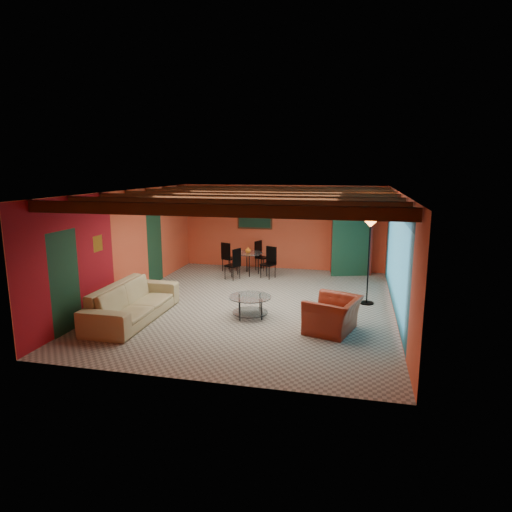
% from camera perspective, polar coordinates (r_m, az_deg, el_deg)
% --- Properties ---
extents(room, '(6.52, 8.01, 2.71)m').
position_cam_1_polar(room, '(10.36, -0.11, 6.48)').
color(room, gray).
rests_on(room, ground).
extents(sofa, '(1.05, 2.66, 0.78)m').
position_cam_1_polar(sofa, '(9.95, -15.63, -5.73)').
color(sofa, tan).
rests_on(sofa, ground).
extents(armchair, '(1.22, 1.31, 0.70)m').
position_cam_1_polar(armchair, '(9.03, 9.91, -7.49)').
color(armchair, maroon).
rests_on(armchair, ground).
extents(coffee_table, '(1.17, 1.17, 0.48)m').
position_cam_1_polar(coffee_table, '(9.78, -0.76, -6.53)').
color(coffee_table, silver).
rests_on(coffee_table, ground).
extents(dining_table, '(2.39, 2.39, 0.94)m').
position_cam_1_polar(dining_table, '(13.55, -1.04, -0.44)').
color(dining_table, white).
rests_on(dining_table, ground).
extents(armoire, '(1.24, 0.86, 1.98)m').
position_cam_1_polar(armoire, '(13.84, 12.21, 1.73)').
color(armoire, maroon).
rests_on(armoire, ground).
extents(floor_lamp, '(0.55, 0.55, 2.10)m').
position_cam_1_polar(floor_lamp, '(10.84, 14.35, -0.67)').
color(floor_lamp, black).
rests_on(floor_lamp, ground).
extents(ceiling_fan, '(1.50, 1.50, 0.44)m').
position_cam_1_polar(ceiling_fan, '(10.26, -0.25, 6.43)').
color(ceiling_fan, '#472614').
rests_on(ceiling_fan, ceiling).
extents(painting, '(1.05, 0.03, 0.65)m').
position_cam_1_polar(painting, '(14.37, -0.16, 5.00)').
color(painting, black).
rests_on(painting, wall_back).
extents(potted_plant, '(0.53, 0.50, 0.47)m').
position_cam_1_polar(potted_plant, '(13.69, 12.43, 6.79)').
color(potted_plant, '#26661E').
rests_on(potted_plant, armoire).
extents(vase, '(0.21, 0.21, 0.18)m').
position_cam_1_polar(vase, '(13.44, -1.04, 1.90)').
color(vase, orange).
rests_on(vase, dining_table).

